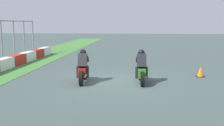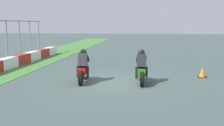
# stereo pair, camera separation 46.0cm
# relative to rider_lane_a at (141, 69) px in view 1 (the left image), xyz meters

# --- Properties ---
(ground_plane) EXTENTS (120.00, 120.00, 0.00)m
(ground_plane) POSITION_rel_rider_lane_a_xyz_m (0.21, 1.24, -0.62)
(ground_plane) COLOR #3E4E4B
(rider_lane_a) EXTENTS (2.04, 0.55, 1.51)m
(rider_lane_a) POSITION_rel_rider_lane_a_xyz_m (0.00, 0.00, 0.00)
(rider_lane_a) COLOR black
(rider_lane_a) RESTS_ON ground_plane
(rider_lane_b) EXTENTS (2.04, 0.55, 1.51)m
(rider_lane_b) POSITION_rel_rider_lane_a_xyz_m (-0.08, 2.63, 0.00)
(rider_lane_b) COLOR black
(rider_lane_b) RESTS_ON ground_plane
(traffic_cone) EXTENTS (0.40, 0.40, 0.51)m
(traffic_cone) POSITION_rel_rider_lane_a_xyz_m (1.75, -2.99, -0.39)
(traffic_cone) COLOR black
(traffic_cone) RESTS_ON ground_plane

